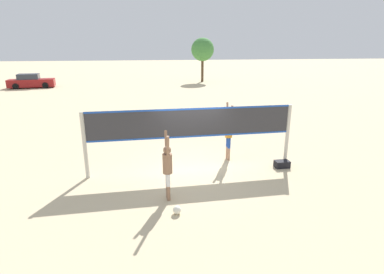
# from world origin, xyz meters

# --- Properties ---
(ground_plane) EXTENTS (200.00, 200.00, 0.00)m
(ground_plane) POSITION_xyz_m (0.00, 0.00, 0.00)
(ground_plane) COLOR beige
(volleyball_net) EXTENTS (7.50, 0.13, 2.33)m
(volleyball_net) POSITION_xyz_m (0.00, 0.00, 1.60)
(volleyball_net) COLOR beige
(volleyball_net) RESTS_ON ground_plane
(player_spiker) EXTENTS (0.28, 0.69, 2.05)m
(player_spiker) POSITION_xyz_m (-1.09, -2.01, 1.07)
(player_spiker) COLOR #8C664C
(player_spiker) RESTS_ON ground_plane
(player_blocker) EXTENTS (0.28, 0.72, 2.29)m
(player_blocker) POSITION_xyz_m (1.63, 0.85, 1.21)
(player_blocker) COLOR tan
(player_blocker) RESTS_ON ground_plane
(volleyball) EXTENTS (0.23, 0.23, 0.23)m
(volleyball) POSITION_xyz_m (-0.94, -2.90, 0.12)
(volleyball) COLOR silver
(volleyball) RESTS_ON ground_plane
(gear_bag) EXTENTS (0.54, 0.34, 0.26)m
(gear_bag) POSITION_xyz_m (3.39, -0.34, 0.13)
(gear_bag) COLOR black
(gear_bag) RESTS_ON ground_plane
(parked_car_near) EXTENTS (4.91, 2.32, 1.55)m
(parked_car_near) POSITION_xyz_m (-13.47, 26.39, 0.69)
(parked_car_near) COLOR maroon
(parked_car_near) RESTS_ON ground_plane
(tree_left_cluster) EXTENTS (2.93, 2.93, 5.56)m
(tree_left_cluster) POSITION_xyz_m (6.71, 29.14, 4.07)
(tree_left_cluster) COLOR #4C3823
(tree_left_cluster) RESTS_ON ground_plane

